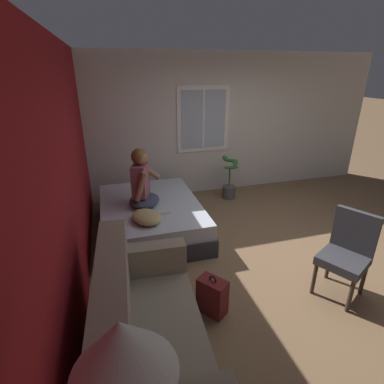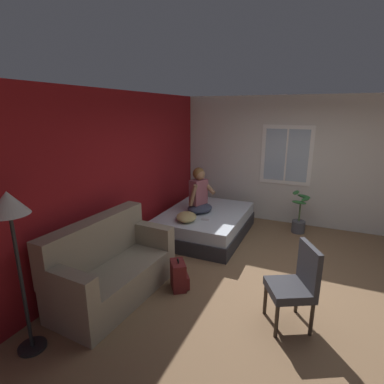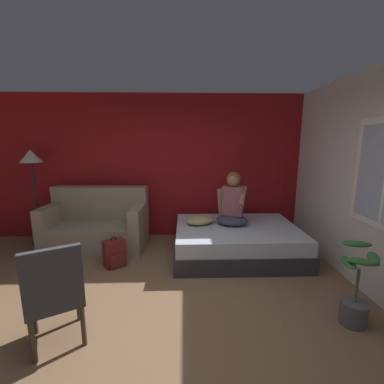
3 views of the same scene
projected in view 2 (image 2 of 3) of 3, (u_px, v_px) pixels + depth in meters
The scene contains 12 objects.
ground_plane at pixel (285, 281), 4.34m from camera, with size 40.00×40.00×0.00m, color brown.
wall_back_accent at pixel (126, 175), 5.04m from camera, with size 9.94×0.16×2.70m, color maroon.
wall_side_with_window at pixel (306, 162), 6.23m from camera, with size 0.19×6.62×2.70m.
bed at pixel (205, 223), 5.92m from camera, with size 2.01×1.52×0.48m.
couch at pixel (111, 268), 3.94m from camera, with size 1.75×0.92×1.04m.
side_chair at pixel (296, 283), 3.35m from camera, with size 0.62×0.62×0.98m.
person_seated at pixel (199, 194), 5.75m from camera, with size 0.64×0.60×0.88m.
backpack at pixel (179, 276), 4.13m from camera, with size 0.35×0.35×0.46m.
throw_pillow at pixel (186, 217), 5.37m from camera, with size 0.48×0.36×0.14m, color tan.
cell_phone at pixel (205, 220), 5.42m from camera, with size 0.07×0.14×0.01m, color #B7B7BC.
floor_lamp at pixel (11, 220), 2.75m from camera, with size 0.36×0.36×1.70m.
potted_plant at pixel (299, 218), 6.01m from camera, with size 0.39×0.37×0.85m.
Camera 2 is at (-4.06, -0.32, 2.40)m, focal length 28.00 mm.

